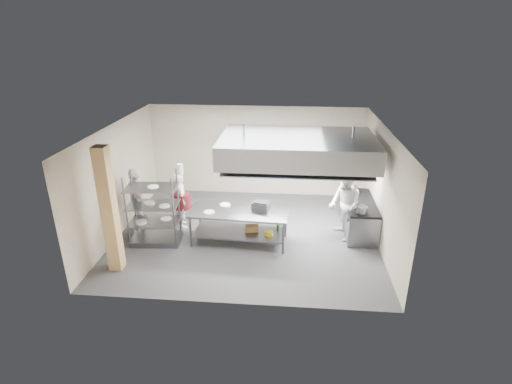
# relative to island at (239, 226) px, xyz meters

# --- Properties ---
(floor) EXTENTS (7.00, 7.00, 0.00)m
(floor) POSITION_rel_island_xyz_m (0.15, 0.41, -0.46)
(floor) COLOR #38383A
(floor) RESTS_ON ground
(ceiling) EXTENTS (7.00, 7.00, 0.00)m
(ceiling) POSITION_rel_island_xyz_m (0.15, 0.41, 2.54)
(ceiling) COLOR silver
(ceiling) RESTS_ON wall_back
(wall_back) EXTENTS (7.00, 0.00, 7.00)m
(wall_back) POSITION_rel_island_xyz_m (0.15, 3.41, 1.04)
(wall_back) COLOR #AFA08B
(wall_back) RESTS_ON ground
(wall_left) EXTENTS (0.00, 6.00, 6.00)m
(wall_left) POSITION_rel_island_xyz_m (-3.35, 0.41, 1.04)
(wall_left) COLOR #AFA08B
(wall_left) RESTS_ON ground
(wall_right) EXTENTS (0.00, 6.00, 6.00)m
(wall_right) POSITION_rel_island_xyz_m (3.65, 0.41, 1.04)
(wall_right) COLOR #AFA08B
(wall_right) RESTS_ON ground
(column) EXTENTS (0.30, 0.30, 3.00)m
(column) POSITION_rel_island_xyz_m (-2.75, -1.49, 1.04)
(column) COLOR tan
(column) RESTS_ON floor
(exhaust_hood) EXTENTS (4.00, 2.50, 0.60)m
(exhaust_hood) POSITION_rel_island_xyz_m (1.45, 0.81, 1.94)
(exhaust_hood) COLOR gray
(exhaust_hood) RESTS_ON ceiling
(hood_strip_a) EXTENTS (1.60, 0.12, 0.04)m
(hood_strip_a) POSITION_rel_island_xyz_m (0.55, 0.81, 1.62)
(hood_strip_a) COLOR white
(hood_strip_a) RESTS_ON exhaust_hood
(hood_strip_b) EXTENTS (1.60, 0.12, 0.04)m
(hood_strip_b) POSITION_rel_island_xyz_m (2.35, 0.81, 1.62)
(hood_strip_b) COLOR white
(hood_strip_b) RESTS_ON exhaust_hood
(wall_shelf) EXTENTS (1.50, 0.28, 0.04)m
(wall_shelf) POSITION_rel_island_xyz_m (1.95, 3.25, 1.04)
(wall_shelf) COLOR gray
(wall_shelf) RESTS_ON wall_back
(island) EXTENTS (2.61, 1.20, 0.91)m
(island) POSITION_rel_island_xyz_m (0.00, 0.00, 0.00)
(island) COLOR gray
(island) RESTS_ON floor
(island_worktop) EXTENTS (2.61, 1.20, 0.06)m
(island_worktop) POSITION_rel_island_xyz_m (0.00, 0.00, 0.42)
(island_worktop) COLOR gray
(island_worktop) RESTS_ON island
(island_undershelf) EXTENTS (2.40, 1.09, 0.04)m
(island_undershelf) POSITION_rel_island_xyz_m (0.00, 0.00, -0.16)
(island_undershelf) COLOR slate
(island_undershelf) RESTS_ON island
(pass_rack) EXTENTS (1.34, 0.85, 1.93)m
(pass_rack) POSITION_rel_island_xyz_m (-2.21, -0.19, 0.51)
(pass_rack) COLOR slate
(pass_rack) RESTS_ON floor
(cooking_range) EXTENTS (0.80, 2.00, 0.84)m
(cooking_range) POSITION_rel_island_xyz_m (3.23, 0.91, -0.04)
(cooking_range) COLOR slate
(cooking_range) RESTS_ON floor
(range_top) EXTENTS (0.78, 1.96, 0.06)m
(range_top) POSITION_rel_island_xyz_m (3.23, 0.91, 0.41)
(range_top) COLOR black
(range_top) RESTS_ON cooking_range
(chef_head) EXTENTS (0.58, 0.69, 1.61)m
(chef_head) POSITION_rel_island_xyz_m (-1.74, 0.79, 0.35)
(chef_head) COLOR white
(chef_head) RESTS_ON floor
(chef_line) EXTENTS (0.97, 1.11, 1.94)m
(chef_line) POSITION_rel_island_xyz_m (2.75, 0.48, 0.51)
(chef_line) COLOR silver
(chef_line) RESTS_ON floor
(chef_plating) EXTENTS (0.90, 1.18, 1.87)m
(chef_plating) POSITION_rel_island_xyz_m (-2.85, 0.35, 0.48)
(chef_plating) COLOR silver
(chef_plating) RESTS_ON floor
(griddle) EXTENTS (0.50, 0.44, 0.21)m
(griddle) POSITION_rel_island_xyz_m (0.57, 0.13, 0.56)
(griddle) COLOR slate
(griddle) RESTS_ON island_worktop
(wicker_basket) EXTENTS (0.37, 0.27, 0.15)m
(wicker_basket) POSITION_rel_island_xyz_m (0.33, 0.04, -0.06)
(wicker_basket) COLOR olive
(wicker_basket) RESTS_ON island_undershelf
(stockpot) EXTENTS (0.27, 0.27, 0.19)m
(stockpot) POSITION_rel_island_xyz_m (3.16, 0.14, 0.54)
(stockpot) COLOR gray
(stockpot) RESTS_ON range_top
(plate_stack) EXTENTS (0.28, 0.28, 0.05)m
(plate_stack) POSITION_rel_island_xyz_m (-2.21, -0.19, 0.16)
(plate_stack) COLOR white
(plate_stack) RESTS_ON pass_rack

